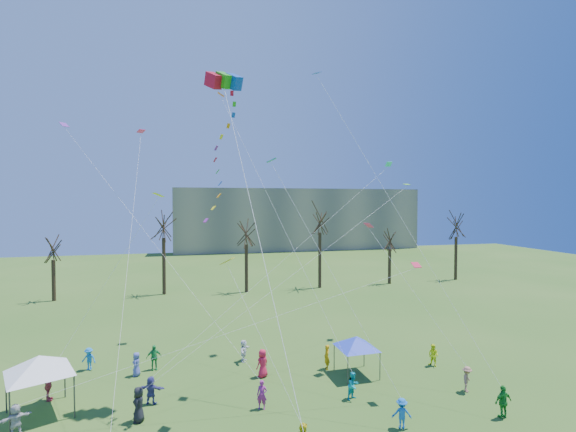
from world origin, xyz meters
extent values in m
cube|color=gray|center=(22.00, 82.00, 7.50)|extent=(60.00, 14.00, 15.00)
cylinder|color=black|center=(-19.92, 36.21, 2.44)|extent=(0.44, 0.44, 4.88)
cylinder|color=black|center=(-7.38, 36.69, 3.60)|extent=(0.44, 0.44, 7.21)
cylinder|color=black|center=(3.01, 35.52, 3.11)|extent=(0.44, 0.44, 6.22)
cylinder|color=black|center=(13.16, 35.81, 3.79)|extent=(0.44, 0.44, 7.59)
cylinder|color=black|center=(23.78, 36.06, 2.49)|extent=(0.44, 0.44, 4.97)
cylinder|color=black|center=(34.98, 36.46, 3.24)|extent=(0.44, 0.44, 6.48)
cube|color=red|center=(-2.49, 8.86, 19.21)|extent=(1.16, 1.40, 1.27)
cube|color=#23A916|center=(-1.89, 8.86, 19.21)|extent=(1.16, 1.40, 1.27)
cube|color=#0E46BA|center=(-1.28, 8.86, 19.21)|extent=(1.16, 1.40, 1.27)
cylinder|color=white|center=(-0.81, 2.77, 10.43)|extent=(0.02, 0.02, 20.09)
cylinder|color=#3F3F44|center=(-12.80, 6.06, 1.17)|extent=(0.10, 0.10, 2.34)
cylinder|color=#3F3F44|center=(-10.17, 7.27, 1.17)|extent=(0.10, 0.10, 2.34)
cylinder|color=#3F3F44|center=(-14.01, 8.69, 1.17)|extent=(0.10, 0.10, 2.34)
cylinder|color=#3F3F44|center=(-11.37, 9.90, 1.17)|extent=(0.10, 0.10, 2.34)
pyramid|color=white|center=(-12.09, 7.98, 2.84)|extent=(4.05, 4.05, 1.00)
cylinder|color=#3F3F44|center=(5.84, 7.52, 0.93)|extent=(0.06, 0.06, 1.86)
cylinder|color=#3F3F44|center=(8.14, 7.61, 0.93)|extent=(0.06, 0.06, 1.86)
cylinder|color=#3F3F44|center=(5.75, 9.82, 0.93)|extent=(0.06, 0.06, 1.86)
cylinder|color=#3F3F44|center=(8.05, 9.91, 0.93)|extent=(0.06, 0.06, 1.86)
pyramid|color=blue|center=(6.95, 8.71, 2.26)|extent=(3.54, 3.54, 0.80)
imported|color=blue|center=(6.67, 2.17, 0.79)|extent=(1.14, 0.86, 1.57)
imported|color=#1E8B2B|center=(12.57, 1.79, 0.89)|extent=(1.06, 0.49, 1.78)
imported|color=#BCBBC2|center=(-12.56, 6.11, 0.81)|extent=(1.53, 1.18, 1.61)
imported|color=black|center=(-6.71, 6.05, 0.93)|extent=(0.72, 0.98, 1.85)
imported|color=#8F2375|center=(-0.07, 5.79, 0.81)|extent=(0.69, 0.58, 1.62)
imported|color=#0CA5B2|center=(5.43, 5.64, 0.81)|extent=(0.97, 0.89, 1.62)
imported|color=#A06E57|center=(12.66, 4.85, 0.78)|extent=(1.14, 1.11, 1.57)
imported|color=#CF455E|center=(-12.20, 9.67, 0.88)|extent=(0.57, 1.08, 1.75)
imported|color=#43418D|center=(-6.26, 7.86, 0.81)|extent=(1.57, 0.94, 1.62)
imported|color=red|center=(0.69, 9.91, 0.93)|extent=(1.08, 0.99, 1.86)
imported|color=orange|center=(5.29, 10.08, 0.85)|extent=(0.46, 0.66, 1.71)
imported|color=#ECFF1A|center=(12.90, 8.79, 0.78)|extent=(0.87, 0.95, 1.57)
imported|color=blue|center=(-10.96, 13.85, 0.78)|extent=(1.15, 0.89, 1.56)
imported|color=green|center=(-6.53, 12.83, 0.87)|extent=(1.09, 0.61, 1.75)
imported|color=white|center=(-0.21, 12.83, 0.79)|extent=(1.08, 1.53, 1.59)
imported|color=#4F59AB|center=(-7.59, 12.07, 0.79)|extent=(0.64, 0.85, 1.59)
cube|color=#F82998|center=(-7.55, 15.98, 17.14)|extent=(0.74, 0.79, 0.20)
cylinder|color=white|center=(-7.36, 8.15, 9.22)|extent=(0.01, 0.01, 22.00)
cube|color=gold|center=(-2.01, 5.52, 8.56)|extent=(0.86, 0.81, 0.37)
cylinder|color=white|center=(-0.51, 3.18, 4.93)|extent=(0.01, 0.01, 8.83)
cube|color=#1A98C6|center=(1.16, 9.07, 14.45)|extent=(0.74, 0.66, 0.31)
cylinder|color=white|center=(3.92, 5.62, 7.88)|extent=(0.01, 0.01, 15.52)
cube|color=blue|center=(6.40, 16.04, 22.54)|extent=(0.81, 0.72, 0.25)
cylinder|color=white|center=(9.48, 8.91, 11.92)|extent=(0.01, 0.01, 25.98)
cube|color=red|center=(9.37, 5.38, 7.95)|extent=(0.52, 0.63, 0.27)
cylinder|color=white|center=(-1.60, 5.74, 4.62)|extent=(0.01, 0.01, 22.82)
cube|color=#63CC30|center=(14.17, 14.88, 13.28)|extent=(0.50, 0.64, 0.15)
cylinder|color=white|center=(3.73, 10.47, 7.29)|extent=(0.01, 0.01, 25.45)
cube|color=purple|center=(-14.19, 20.86, 18.24)|extent=(0.85, 0.85, 0.44)
cylinder|color=white|center=(-7.13, 13.33, 9.77)|extent=(0.01, 0.01, 26.46)
cube|color=orange|center=(-1.24, 20.30, 21.40)|extent=(0.62, 0.54, 0.37)
cylinder|color=white|center=(2.10, 12.97, 11.35)|extent=(0.01, 0.01, 25.44)
cube|color=#DD2469|center=(8.37, 9.99, 10.11)|extent=(0.75, 0.72, 0.36)
cylinder|color=white|center=(10.52, 7.42, 5.71)|extent=(0.01, 0.01, 10.75)
cube|color=#D3F119|center=(-5.78, 8.57, 12.19)|extent=(0.73, 0.68, 0.26)
cylinder|color=white|center=(-8.99, 9.12, 6.75)|extent=(0.01, 0.01, 12.35)
cube|color=#1BCFC7|center=(13.40, 16.72, 15.18)|extent=(0.60, 0.66, 0.39)
cylinder|color=white|center=(3.57, 12.29, 8.24)|extent=(0.01, 0.01, 25.43)
camera|label=1|loc=(-3.85, -16.31, 11.77)|focal=25.00mm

